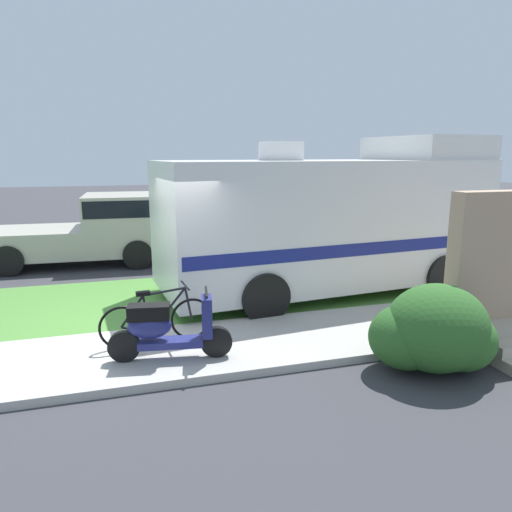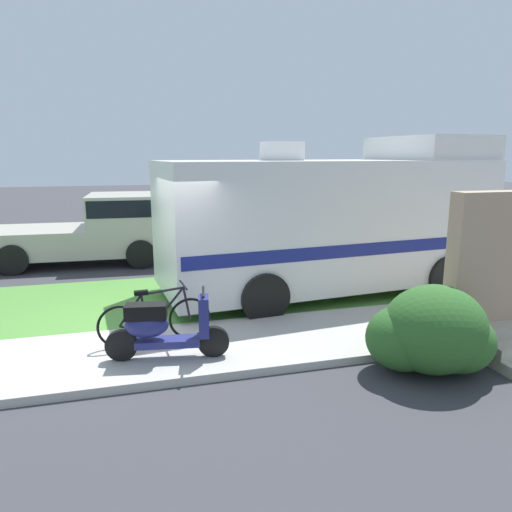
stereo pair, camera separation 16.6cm
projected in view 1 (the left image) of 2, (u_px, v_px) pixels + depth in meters
ground_plane at (146, 330)px, 7.97m from camera, size 80.00×80.00×0.00m
sidewalk at (151, 355)px, 6.84m from camera, size 24.00×2.00×0.12m
grass_strip at (141, 302)px, 9.37m from camera, size 24.00×3.40×0.08m
motorhome_rv at (329, 220)px, 9.90m from camera, size 7.04×3.20×3.30m
scooter at (165, 328)px, 6.47m from camera, size 1.70×0.57×0.97m
bicycle at (157, 320)px, 7.03m from camera, size 1.69×0.52×0.88m
pickup_truck_near at (99, 227)px, 12.76m from camera, size 5.21×2.39×1.86m
porch_steps at (511, 287)px, 7.08m from camera, size 2.00×1.26×2.40m
bush_by_porch at (434, 332)px, 6.34m from camera, size 1.69×1.27×1.20m
bottle_green at (474, 315)px, 8.07m from camera, size 0.07×0.07×0.23m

